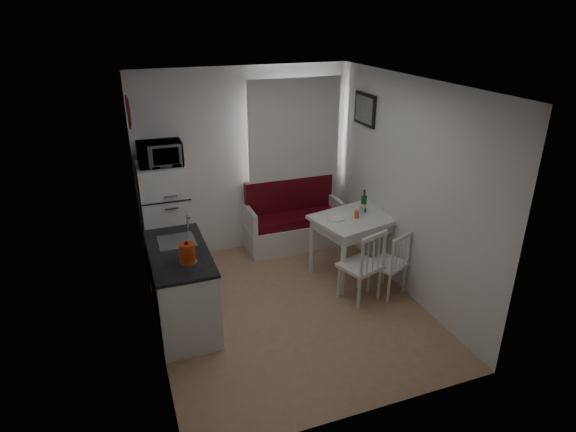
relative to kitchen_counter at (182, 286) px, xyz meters
name	(u,v)px	position (x,y,z in m)	size (l,w,h in m)	color
floor	(289,307)	(1.20, -0.16, -0.46)	(3.00, 3.50, 0.02)	#A47F57
ceiling	(289,83)	(1.20, -0.16, 2.14)	(3.00, 3.50, 0.02)	white
wall_back	(245,162)	(1.20, 1.59, 0.84)	(3.00, 0.02, 2.60)	white
wall_front	(368,287)	(1.20, -1.91, 0.84)	(3.00, 0.02, 2.60)	white
wall_left	(146,226)	(-0.30, -0.16, 0.84)	(0.02, 3.50, 2.60)	white
wall_right	(407,190)	(2.70, -0.16, 0.84)	(0.02, 3.50, 2.60)	white
window	(293,135)	(1.90, 1.56, 1.17)	(1.22, 0.06, 1.47)	white
curtain	(295,133)	(1.90, 1.49, 1.22)	(1.35, 0.02, 1.50)	white
kitchen_counter	(182,286)	(0.00, 0.00, 0.00)	(0.62, 1.32, 1.16)	white
wall_sign	(129,112)	(-0.27, 1.29, 1.69)	(0.40, 0.40, 0.03)	navy
picture_frame	(365,109)	(2.67, 0.94, 1.59)	(0.04, 0.52, 0.42)	black
bench	(293,225)	(1.83, 1.36, -0.12)	(1.40, 0.54, 1.00)	white
dining_table	(358,223)	(2.32, 0.31, 0.28)	(1.25, 1.00, 0.83)	white
chair_left	(365,260)	(2.07, -0.36, 0.12)	(0.55, 0.54, 0.50)	white
chair_right	(392,259)	(2.45, -0.35, 0.06)	(0.51, 0.51, 0.45)	white
fridge	(167,219)	(0.02, 1.24, 0.29)	(0.60, 0.60, 1.50)	white
microwave	(160,154)	(0.02, 1.19, 1.19)	(0.53, 0.36, 0.29)	white
kettle	(187,253)	(0.05, -0.34, 0.57)	(0.19, 0.19, 0.25)	#B5310E
wine_bottle	(364,201)	(2.45, 0.41, 0.53)	(0.08, 0.08, 0.30)	#164519
drinking_glass_orange	(357,214)	(2.27, 0.26, 0.42)	(0.06, 0.06, 0.10)	#D85524
drinking_glass_blue	(362,210)	(2.40, 0.36, 0.43)	(0.06, 0.06, 0.10)	#8EC4F2
plate	(336,218)	(2.02, 0.33, 0.38)	(0.24, 0.24, 0.02)	white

